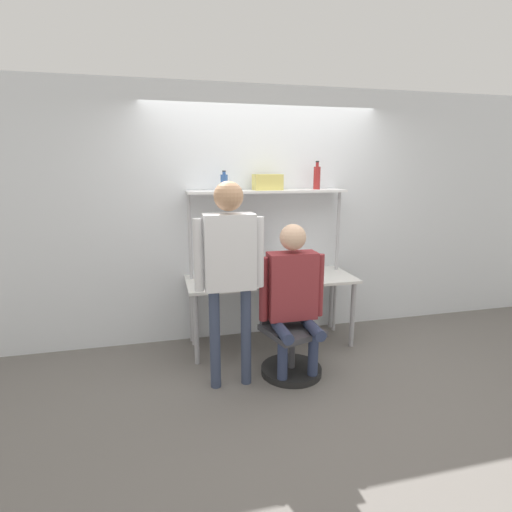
# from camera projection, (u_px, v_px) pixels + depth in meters

# --- Properties ---
(ground_plane) EXTENTS (12.00, 12.00, 0.00)m
(ground_plane) POSITION_uv_depth(u_px,v_px,m) (280.00, 358.00, 4.00)
(ground_plane) COLOR slate
(wall_back) EXTENTS (8.00, 0.06, 2.70)m
(wall_back) POSITION_uv_depth(u_px,v_px,m) (263.00, 215.00, 4.38)
(wall_back) COLOR silver
(wall_back) RESTS_ON ground_plane
(desk) EXTENTS (1.75, 0.66, 0.74)m
(desk) POSITION_uv_depth(u_px,v_px,m) (271.00, 285.00, 4.19)
(desk) COLOR silver
(desk) RESTS_ON ground_plane
(shelf_unit) EXTENTS (1.66, 0.31, 1.64)m
(shelf_unit) POSITION_uv_depth(u_px,v_px,m) (267.00, 210.00, 4.17)
(shelf_unit) COLOR white
(shelf_unit) RESTS_ON ground_plane
(monitor) EXTENTS (0.47, 0.19, 0.55)m
(monitor) POSITION_uv_depth(u_px,v_px,m) (240.00, 247.00, 4.21)
(monitor) COLOR #333338
(monitor) RESTS_ON desk
(laptop) EXTENTS (0.35, 0.21, 0.21)m
(laptop) POSITION_uv_depth(u_px,v_px,m) (271.00, 276.00, 4.03)
(laptop) COLOR silver
(laptop) RESTS_ON desk
(cell_phone) EXTENTS (0.07, 0.15, 0.01)m
(cell_phone) POSITION_uv_depth(u_px,v_px,m) (297.00, 280.00, 4.05)
(cell_phone) COLOR black
(cell_phone) RESTS_ON desk
(office_chair) EXTENTS (0.57, 0.57, 0.90)m
(office_chair) POSITION_uv_depth(u_px,v_px,m) (289.00, 344.00, 3.68)
(office_chair) COLOR black
(office_chair) RESTS_ON ground_plane
(person_seated) EXTENTS (0.60, 0.48, 1.39)m
(person_seated) POSITION_uv_depth(u_px,v_px,m) (293.00, 289.00, 3.53)
(person_seated) COLOR #2D3856
(person_seated) RESTS_ON ground_plane
(person_standing) EXTENTS (0.58, 0.24, 1.77)m
(person_standing) POSITION_uv_depth(u_px,v_px,m) (229.00, 258.00, 3.27)
(person_standing) COLOR #38425B
(person_standing) RESTS_ON ground_plane
(bottle_red) EXTENTS (0.07, 0.07, 0.30)m
(bottle_red) POSITION_uv_depth(u_px,v_px,m) (317.00, 177.00, 4.23)
(bottle_red) COLOR maroon
(bottle_red) RESTS_ON shelf_unit
(bottle_blue) EXTENTS (0.07, 0.07, 0.20)m
(bottle_blue) POSITION_uv_depth(u_px,v_px,m) (224.00, 182.00, 4.00)
(bottle_blue) COLOR #335999
(bottle_blue) RESTS_ON shelf_unit
(storage_box) EXTENTS (0.29, 0.19, 0.16)m
(storage_box) POSITION_uv_depth(u_px,v_px,m) (268.00, 182.00, 4.11)
(storage_box) COLOR #DBCC66
(storage_box) RESTS_ON shelf_unit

